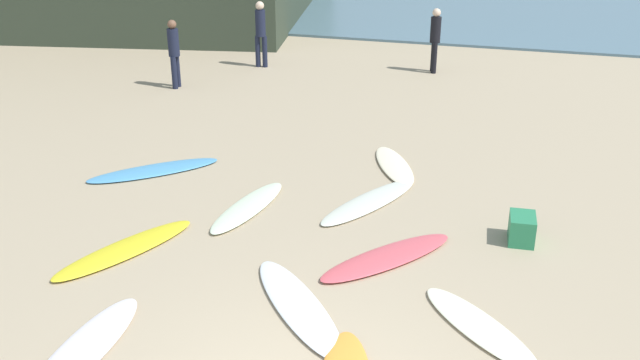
# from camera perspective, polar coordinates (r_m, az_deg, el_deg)

# --- Properties ---
(surfboard_0) EXTENTS (1.73, 1.71, 0.07)m
(surfboard_0) POSITION_cam_1_polar(r_m,az_deg,el_deg) (8.75, 12.75, -11.48)
(surfboard_0) COLOR #EBE8C9
(surfboard_0) RESTS_ON ground_plane
(surfboard_1) EXTENTS (1.49, 2.36, 0.07)m
(surfboard_1) POSITION_cam_1_polar(r_m,az_deg,el_deg) (11.60, 4.03, -1.76)
(surfboard_1) COLOR silver
(surfboard_1) RESTS_ON ground_plane
(surfboard_2) EXTENTS (1.44, 2.36, 0.08)m
(surfboard_2) POSITION_cam_1_polar(r_m,az_deg,el_deg) (10.51, -15.46, -5.40)
(surfboard_2) COLOR yellow
(surfboard_2) RESTS_ON ground_plane
(surfboard_3) EXTENTS (0.60, 2.12, 0.07)m
(surfboard_3) POSITION_cam_1_polar(r_m,az_deg,el_deg) (8.62, -18.48, -12.75)
(surfboard_3) COLOR white
(surfboard_3) RESTS_ON ground_plane
(surfboard_4) EXTENTS (1.97, 2.17, 0.08)m
(surfboard_4) POSITION_cam_1_polar(r_m,az_deg,el_deg) (8.90, -1.78, -10.12)
(surfboard_4) COLOR white
(surfboard_4) RESTS_ON ground_plane
(surfboard_5) EXTENTS (1.86, 2.14, 0.08)m
(surfboard_5) POSITION_cam_1_polar(r_m,az_deg,el_deg) (9.97, 5.47, -6.22)
(surfboard_5) COLOR #DF555E
(surfboard_5) RESTS_ON ground_plane
(surfboard_7) EXTENTS (2.16, 2.08, 0.06)m
(surfboard_7) POSITION_cam_1_polar(r_m,az_deg,el_deg) (13.16, -13.28, 0.77)
(surfboard_7) COLOR #549FD6
(surfboard_7) RESTS_ON ground_plane
(surfboard_8) EXTENTS (1.30, 1.99, 0.07)m
(surfboard_8) POSITION_cam_1_polar(r_m,az_deg,el_deg) (13.08, 6.03, 1.18)
(surfboard_8) COLOR #F9EBC5
(surfboard_8) RESTS_ON ground_plane
(surfboard_9) EXTENTS (0.80, 2.16, 0.08)m
(surfboard_9) POSITION_cam_1_polar(r_m,az_deg,el_deg) (11.44, -5.84, -2.17)
(surfboard_9) COLOR silver
(surfboard_9) RESTS_ON ground_plane
(beachgoer_near) EXTENTS (0.30, 0.34, 1.71)m
(beachgoer_near) POSITION_cam_1_polar(r_m,az_deg,el_deg) (18.22, -11.73, 10.23)
(beachgoer_near) COLOR #191E33
(beachgoer_near) RESTS_ON ground_plane
(beachgoer_mid) EXTENTS (0.34, 0.31, 1.82)m
(beachgoer_mid) POSITION_cam_1_polar(r_m,az_deg,el_deg) (19.99, -4.83, 11.96)
(beachgoer_mid) COLOR #191E33
(beachgoer_mid) RESTS_ON ground_plane
(beachgoer_far) EXTENTS (0.34, 0.34, 1.73)m
(beachgoer_far) POSITION_cam_1_polar(r_m,az_deg,el_deg) (19.60, 9.30, 11.34)
(beachgoer_far) COLOR black
(beachgoer_far) RESTS_ON ground_plane
(beach_cooler) EXTENTS (0.40, 0.55, 0.41)m
(beach_cooler) POSITION_cam_1_polar(r_m,az_deg,el_deg) (10.74, 16.02, -3.80)
(beach_cooler) COLOR #287F51
(beach_cooler) RESTS_ON ground_plane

